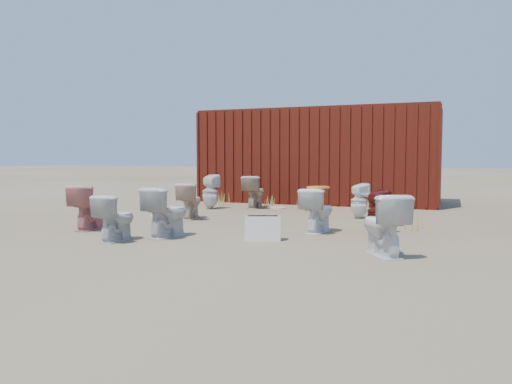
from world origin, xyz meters
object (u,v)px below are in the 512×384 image
at_px(toilet_back_a, 210,192).
at_px(loose_tank, 263,228).
at_px(toilet_front_a, 116,218).
at_px(toilet_front_c, 167,212).
at_px(toilet_back_yellowlid, 318,210).
at_px(toilet_back_beige_left, 190,201).
at_px(shipping_container, 320,156).
at_px(toilet_back_beige_right, 254,192).
at_px(toilet_back_e, 359,201).
at_px(toilet_front_e, 383,225).
at_px(toilet_front_maroon, 377,212).
at_px(toilet_front_pink, 89,207).

relative_size(toilet_back_a, loose_tank, 1.57).
xyz_separation_m(toilet_front_a, toilet_back_a, (-0.74, 4.39, 0.06)).
xyz_separation_m(toilet_front_c, toilet_back_yellowlid, (1.95, 1.27, -0.02)).
xyz_separation_m(toilet_back_beige_left, loose_tank, (2.16, -1.78, -0.17)).
xyz_separation_m(shipping_container, loose_tank, (0.81, -6.38, -1.02)).
bearing_deg(toilet_front_c, shipping_container, -85.26).
xyz_separation_m(toilet_back_beige_right, toilet_back_e, (2.60, -1.08, -0.04)).
bearing_deg(toilet_back_a, toilet_back_e, 176.14).
bearing_deg(toilet_back_e, shipping_container, -23.77).
height_order(toilet_back_yellowlid, loose_tank, toilet_back_yellowlid).
distance_m(toilet_back_beige_right, loose_tank, 4.51).
relative_size(toilet_front_e, toilet_back_e, 1.10).
distance_m(toilet_front_maroon, toilet_front_e, 1.79).
bearing_deg(toilet_front_c, toilet_back_e, -114.08).
bearing_deg(toilet_front_pink, loose_tank, 170.75).
xyz_separation_m(shipping_container, toilet_front_maroon, (2.22, -5.12, -0.86)).
relative_size(toilet_front_a, toilet_front_maroon, 0.98).
xyz_separation_m(toilet_front_a, toilet_back_e, (2.71, 3.87, 0.01)).
height_order(toilet_front_maroon, loose_tank, toilet_front_maroon).
bearing_deg(toilet_front_c, toilet_back_yellowlid, -136.87).
bearing_deg(toilet_back_a, toilet_front_e, 141.73).
xyz_separation_m(toilet_front_e, toilet_back_beige_right, (-3.51, 4.63, 0.00)).
height_order(toilet_front_a, toilet_front_e, toilet_front_e).
relative_size(toilet_front_a, toilet_back_a, 0.84).
bearing_deg(toilet_back_e, toilet_back_beige_left, 63.36).
distance_m(toilet_front_pink, toilet_back_e, 4.91).
xyz_separation_m(toilet_front_c, toilet_back_beige_right, (-0.37, 4.38, 0.01)).
height_order(toilet_front_a, loose_tank, toilet_front_a).
relative_size(toilet_front_pink, toilet_back_e, 1.09).
height_order(shipping_container, toilet_front_c, shipping_container).
relative_size(shipping_container, toilet_back_a, 7.65).
height_order(toilet_front_a, toilet_front_c, toilet_front_c).
height_order(toilet_front_maroon, toilet_back_a, toilet_back_a).
bearing_deg(shipping_container, toilet_front_pink, -108.79).
bearing_deg(toilet_front_c, toilet_front_e, -174.64).
xyz_separation_m(shipping_container, toilet_back_e, (1.62, -3.33, -0.86)).
distance_m(toilet_front_a, toilet_front_maroon, 3.90).
height_order(toilet_front_maroon, toilet_front_e, toilet_front_e).
bearing_deg(toilet_front_e, toilet_back_e, -107.88).
height_order(toilet_front_pink, loose_tank, toilet_front_pink).
xyz_separation_m(toilet_front_maroon, toilet_back_beige_right, (-3.20, 2.87, 0.04)).
bearing_deg(toilet_back_beige_right, toilet_front_maroon, 133.82).
bearing_deg(toilet_back_beige_right, toilet_back_e, 153.19).
bearing_deg(toilet_front_a, toilet_front_maroon, -148.00).
distance_m(toilet_front_a, loose_tank, 2.07).
height_order(toilet_front_maroon, toilet_back_beige_left, toilet_back_beige_left).
distance_m(toilet_back_e, loose_tank, 3.17).
bearing_deg(toilet_back_beige_right, toilet_front_pink, 69.60).
height_order(shipping_container, loose_tank, shipping_container).
bearing_deg(toilet_front_pink, toilet_back_e, -150.99).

